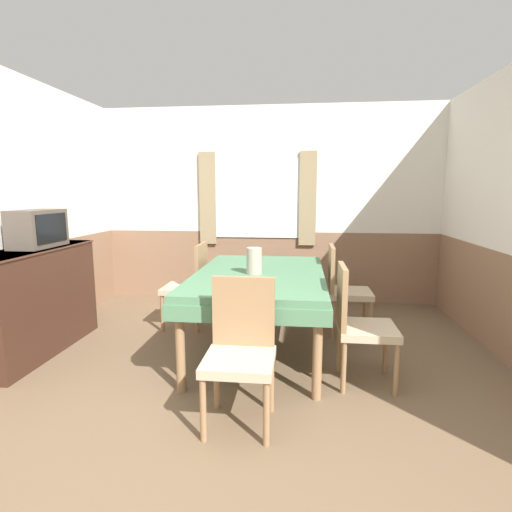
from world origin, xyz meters
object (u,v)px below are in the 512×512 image
object	(u,v)px
chair_right_near	(358,321)
vase	(254,261)
chair_left_far	(190,283)
sideboard	(34,300)
dining_table	(260,283)
chair_head_near	(241,347)
tv	(38,229)
chair_right_far	(343,287)

from	to	relation	value
chair_right_near	vase	size ratio (longest dim) A/B	3.91
chair_left_far	sideboard	distance (m)	1.50
dining_table	chair_left_far	xyz separation A→B (m)	(-0.82, 0.56, -0.15)
dining_table	chair_head_near	size ratio (longest dim) A/B	2.04
tv	vase	size ratio (longest dim) A/B	2.24
dining_table	tv	xyz separation A→B (m)	(-2.06, -0.16, 0.50)
chair_left_far	chair_right_near	xyz separation A→B (m)	(1.65, -1.13, 0.00)
sideboard	vase	xyz separation A→B (m)	(2.03, 0.19, 0.38)
vase	chair_head_near	bearing A→B (deg)	-87.82
sideboard	tv	xyz separation A→B (m)	(0.01, 0.12, 0.65)
dining_table	vase	xyz separation A→B (m)	(-0.04, -0.09, 0.22)
chair_right_near	chair_head_near	bearing A→B (deg)	-53.19
chair_right_near	sideboard	xyz separation A→B (m)	(-2.89, 0.28, -0.01)
chair_head_near	sideboard	size ratio (longest dim) A/B	0.67
chair_right_near	dining_table	bearing A→B (deg)	-124.35
chair_head_near	vase	xyz separation A→B (m)	(-0.04, 1.09, 0.37)
tv	chair_right_far	bearing A→B (deg)	14.02
chair_left_far	sideboard	size ratio (longest dim) A/B	0.67
tv	vase	xyz separation A→B (m)	(2.02, 0.07, -0.28)
chair_right_far	vase	world-z (taller)	vase
chair_left_far	tv	distance (m)	1.57
chair_head_near	tv	world-z (taller)	tv
chair_right_far	dining_table	bearing A→B (deg)	-55.65
vase	chair_right_far	bearing A→B (deg)	36.94
dining_table	chair_right_far	bearing A→B (deg)	34.35
chair_right_far	vase	bearing A→B (deg)	-53.06
chair_head_near	sideboard	bearing A→B (deg)	-23.51
chair_left_far	vase	world-z (taller)	vase
chair_head_near	chair_right_near	size ratio (longest dim) A/B	1.00
sideboard	tv	world-z (taller)	tv
tv	chair_head_near	bearing A→B (deg)	-26.42
chair_right_far	chair_right_near	distance (m)	1.13
chair_left_far	tv	world-z (taller)	tv
chair_head_near	chair_right_near	world-z (taller)	same
chair_head_near	chair_left_far	bearing A→B (deg)	-64.70
tv	dining_table	bearing A→B (deg)	4.36
dining_table	tv	bearing A→B (deg)	-175.64
chair_right_near	sideboard	size ratio (longest dim) A/B	0.67
tv	chair_left_far	bearing A→B (deg)	30.25
dining_table	chair_head_near	xyz separation A→B (m)	(-0.00, -1.18, -0.15)
chair_right_far	chair_head_near	size ratio (longest dim) A/B	1.00
dining_table	tv	world-z (taller)	tv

